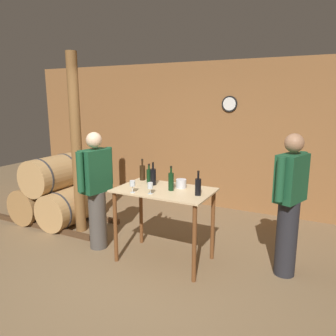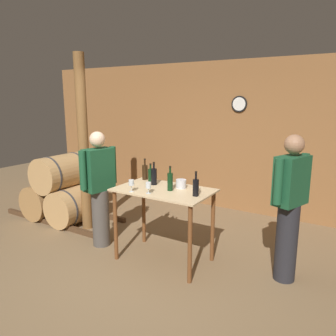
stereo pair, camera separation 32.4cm
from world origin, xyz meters
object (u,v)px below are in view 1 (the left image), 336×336
at_px(wooden_post, 76,146).
at_px(wine_bottle_left, 149,175).
at_px(person_host, 289,203).
at_px(wine_bottle_center, 153,176).
at_px(person_visitor_with_scarf, 96,188).
at_px(wine_bottle_right, 171,181).
at_px(wine_bottle_far_right, 198,186).
at_px(wine_bottle_far_left, 142,172).
at_px(wine_glass_near_left, 132,184).
at_px(wine_glass_near_center, 150,186).
at_px(ice_bucket, 181,184).

distance_m(wooden_post, wine_bottle_left, 1.33).
xyz_separation_m(wine_bottle_left, person_host, (1.75, 0.15, -0.16)).
height_order(wine_bottle_center, person_visitor_with_scarf, person_visitor_with_scarf).
xyz_separation_m(wine_bottle_left, wine_bottle_right, (0.42, -0.19, 0.02)).
bearing_deg(wine_bottle_far_right, person_visitor_with_scarf, -178.35).
xyz_separation_m(wine_bottle_far_left, wine_glass_near_left, (0.21, -0.58, -0.00)).
xyz_separation_m(wine_bottle_left, wine_glass_near_center, (0.26, -0.43, -0.01)).
bearing_deg(wine_glass_near_center, wine_bottle_right, 57.58).
bearing_deg(wine_bottle_far_left, ice_bucket, -10.93).
bearing_deg(wine_bottle_far_left, person_visitor_with_scarf, -143.86).
relative_size(wine_bottle_left, person_visitor_with_scarf, 0.16).
distance_m(wine_bottle_center, wine_bottle_right, 0.34).
xyz_separation_m(wine_bottle_far_left, person_host, (1.91, 0.05, -0.17)).
distance_m(wooden_post, wine_glass_near_center, 1.67).
bearing_deg(person_visitor_with_scarf, wine_bottle_far_left, 36.14).
height_order(wine_bottle_center, wine_glass_near_left, wine_bottle_center).
bearing_deg(wine_bottle_left, wine_glass_near_left, -83.95).
bearing_deg(wine_bottle_far_right, wine_glass_near_center, -159.15).
bearing_deg(person_host, wine_glass_near_center, -158.70).
xyz_separation_m(wine_bottle_center, wine_bottle_right, (0.32, -0.12, 0.00)).
xyz_separation_m(wooden_post, wine_bottle_center, (1.39, -0.14, -0.29)).
relative_size(wine_bottle_left, wine_glass_near_center, 1.90).
relative_size(wine_bottle_right, wine_glass_near_center, 2.22).
bearing_deg(person_host, wine_bottle_far_right, -158.45).
xyz_separation_m(wine_bottle_far_right, wine_glass_near_left, (-0.74, -0.25, -0.00)).
distance_m(wine_bottle_right, person_visitor_with_scarf, 1.11).
height_order(wine_bottle_far_right, wine_glass_near_left, wine_bottle_far_right).
distance_m(wine_bottle_far_right, wine_glass_near_left, 0.78).
distance_m(wine_glass_near_left, ice_bucket, 0.63).
distance_m(wine_bottle_right, ice_bucket, 0.19).
height_order(wine_bottle_far_right, person_host, person_host).
height_order(wine_bottle_left, person_visitor_with_scarf, person_visitor_with_scarf).
bearing_deg(wine_glass_near_left, wine_bottle_far_right, 18.66).
bearing_deg(wine_bottle_far_right, wine_bottle_far_left, 160.90).
bearing_deg(person_visitor_with_scarf, person_host, 9.91).
relative_size(wine_bottle_far_left, wine_bottle_center, 0.98).
height_order(wine_bottle_left, wine_bottle_right, wine_bottle_right).
height_order(person_host, person_visitor_with_scarf, person_host).
distance_m(wine_bottle_center, wine_glass_near_left, 0.42).
bearing_deg(wine_bottle_right, ice_bucket, 69.32).
xyz_separation_m(wine_glass_near_left, person_host, (1.70, 0.63, -0.17)).
bearing_deg(ice_bucket, person_host, 7.88).
distance_m(wine_bottle_center, wine_glass_near_center, 0.40).
bearing_deg(ice_bucket, wine_bottle_right, -110.68).
height_order(wine_bottle_far_right, ice_bucket, wine_bottle_far_right).
distance_m(wine_bottle_left, wine_bottle_center, 0.12).
distance_m(wooden_post, wine_bottle_far_right, 2.12).
distance_m(wine_bottle_left, person_host, 1.76).
bearing_deg(wine_glass_near_center, wine_bottle_center, 114.58).
relative_size(wine_bottle_far_right, ice_bucket, 2.25).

